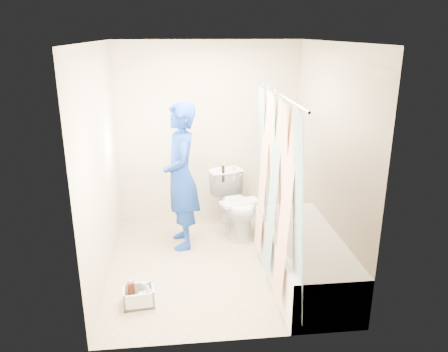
{
  "coord_description": "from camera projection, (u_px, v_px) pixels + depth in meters",
  "views": [
    {
      "loc": [
        -0.41,
        -4.35,
        2.5
      ],
      "look_at": [
        0.11,
        0.4,
        0.91
      ],
      "focal_mm": 35.0,
      "sensor_mm": 36.0,
      "label": 1
    }
  ],
  "objects": [
    {
      "name": "shower_curtain",
      "position": [
        275.0,
        190.0,
        4.27
      ],
      "size": [
        0.06,
        1.75,
        1.8
      ],
      "primitive_type": "cube",
      "color": "white",
      "rests_on": "curtain_rod"
    },
    {
      "name": "wall_front",
      "position": [
        234.0,
        210.0,
        3.33
      ],
      "size": [
        2.4,
        0.02,
        2.4
      ],
      "primitive_type": "cube",
      "color": "#B9B08E",
      "rests_on": "ground"
    },
    {
      "name": "wall_right",
      "position": [
        329.0,
        158.0,
        4.68
      ],
      "size": [
        0.02,
        2.6,
        2.4
      ],
      "primitive_type": "cube",
      "color": "#B9B08E",
      "rests_on": "ground"
    },
    {
      "name": "wall_back",
      "position": [
        209.0,
        134.0,
        5.78
      ],
      "size": [
        2.4,
        0.02,
        2.4
      ],
      "primitive_type": "cube",
      "color": "#B9B08E",
      "rests_on": "ground"
    },
    {
      "name": "tank_lid",
      "position": [
        240.0,
        203.0,
        5.44
      ],
      "size": [
        0.53,
        0.35,
        0.04
      ],
      "primitive_type": "cube",
      "rotation": [
        0.0,
        0.0,
        0.3
      ],
      "color": "white",
      "rests_on": "toilet"
    },
    {
      "name": "plumber",
      "position": [
        181.0,
        177.0,
        5.12
      ],
      "size": [
        0.48,
        0.68,
        1.75
      ],
      "primitive_type": "imported",
      "rotation": [
        0.0,
        0.0,
        -1.46
      ],
      "color": "navy",
      "rests_on": "ground"
    },
    {
      "name": "tank_internals",
      "position": [
        226.0,
        171.0,
        5.62
      ],
      "size": [
        0.19,
        0.09,
        0.26
      ],
      "color": "black",
      "rests_on": "toilet"
    },
    {
      "name": "ceiling",
      "position": [
        217.0,
        42.0,
        4.18
      ],
      "size": [
        2.4,
        2.6,
        0.02
      ],
      "primitive_type": "cube",
      "color": "white",
      "rests_on": "wall_back"
    },
    {
      "name": "wall_left",
      "position": [
        101.0,
        165.0,
        4.43
      ],
      "size": [
        0.02,
        2.6,
        2.4
      ],
      "primitive_type": "cube",
      "color": "#B9B08E",
      "rests_on": "ground"
    },
    {
      "name": "cleaning_caddy",
      "position": [
        140.0,
        297.0,
        4.17
      ],
      "size": [
        0.31,
        0.26,
        0.22
      ],
      "rotation": [
        0.0,
        0.0,
        0.1
      ],
      "color": "silver",
      "rests_on": "ground"
    },
    {
      "name": "bathtub",
      "position": [
        303.0,
        257.0,
        4.54
      ],
      "size": [
        0.7,
        1.75,
        0.5
      ],
      "color": "white",
      "rests_on": "ground"
    },
    {
      "name": "curtain_rod",
      "position": [
        279.0,
        94.0,
        3.97
      ],
      "size": [
        0.02,
        1.9,
        0.02
      ],
      "primitive_type": "cylinder",
      "rotation": [
        1.57,
        0.0,
        0.0
      ],
      "color": "silver",
      "rests_on": "wall_back"
    },
    {
      "name": "floor",
      "position": [
        218.0,
        263.0,
        4.94
      ],
      "size": [
        2.6,
        2.6,
        0.0
      ],
      "primitive_type": "plane",
      "color": "tan",
      "rests_on": "ground"
    },
    {
      "name": "toilet",
      "position": [
        236.0,
        204.0,
        5.57
      ],
      "size": [
        0.65,
        0.87,
        0.79
      ],
      "primitive_type": "imported",
      "rotation": [
        0.0,
        0.0,
        0.3
      ],
      "color": "white",
      "rests_on": "ground"
    }
  ]
}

